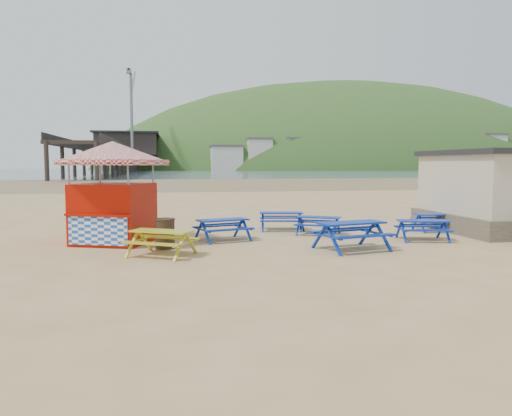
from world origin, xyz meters
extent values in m
plane|color=tan|center=(0.00, 0.00, 0.00)|extent=(400.00, 400.00, 0.00)
plane|color=olive|center=(0.00, 55.00, 0.00)|extent=(400.00, 400.00, 0.00)
plane|color=#4C5F6C|center=(0.00, 170.00, 0.01)|extent=(400.00, 400.00, 0.00)
cube|color=#042996|center=(0.73, 2.67, 0.68)|extent=(1.78, 0.95, 0.05)
cube|color=#042996|center=(0.83, 3.23, 0.42)|extent=(1.70, 0.53, 0.05)
cube|color=#042996|center=(0.62, 2.12, 0.42)|extent=(1.70, 0.53, 0.05)
cube|color=#042996|center=(1.81, 1.22, 0.64)|extent=(1.69, 1.31, 0.04)
cube|color=#042996|center=(2.06, 1.69, 0.40)|extent=(1.50, 0.96, 0.04)
cube|color=#042996|center=(1.55, 0.76, 0.40)|extent=(1.50, 0.96, 0.04)
cube|color=#042996|center=(6.62, 1.30, 0.66)|extent=(1.69, 0.83, 0.05)
cube|color=#042996|center=(6.69, 1.84, 0.41)|extent=(1.64, 0.43, 0.05)
cube|color=#042996|center=(6.55, 0.76, 0.41)|extent=(1.64, 0.43, 0.05)
cube|color=#042996|center=(1.79, -2.15, 0.83)|extent=(2.17, 1.25, 0.06)
cube|color=#042996|center=(1.64, -1.49, 0.51)|extent=(2.05, 0.75, 0.06)
cube|color=#042996|center=(1.95, -2.82, 0.51)|extent=(2.05, 0.75, 0.06)
cube|color=#042996|center=(4.88, -0.81, 0.67)|extent=(1.76, 0.98, 0.05)
cube|color=#042996|center=(4.99, -0.27, 0.42)|extent=(1.67, 0.57, 0.05)
cube|color=#042996|center=(4.76, -1.36, 0.42)|extent=(1.67, 0.57, 0.05)
cube|color=#90A922|center=(-3.90, -2.13, 0.71)|extent=(1.85, 1.45, 0.05)
cube|color=#90A922|center=(-3.61, -1.62, 0.44)|extent=(1.64, 1.07, 0.05)
cube|color=#90A922|center=(-4.18, -2.63, 0.44)|extent=(1.64, 1.07, 0.05)
cube|color=#A00C00|center=(-5.45, 0.53, 0.99)|extent=(2.80, 2.80, 1.97)
cube|color=#A00C00|center=(-5.86, -0.53, 1.04)|extent=(2.06, 0.87, 0.08)
cube|color=#194CB2|center=(-5.85, -0.50, 0.54)|extent=(1.86, 0.74, 0.89)
cone|color=silver|center=(-5.45, 0.53, 3.01)|extent=(4.84, 4.84, 0.69)
cylinder|color=silver|center=(-5.45, 0.53, 2.66)|extent=(4.72, 4.72, 0.18)
cylinder|color=#352A18|center=(-3.80, -0.91, 0.45)|extent=(0.60, 0.60, 0.90)
cylinder|color=#352A18|center=(-3.80, -0.91, 0.91)|extent=(0.64, 0.64, 0.04)
cube|color=black|center=(-18.00, 175.00, 6.00)|extent=(9.00, 220.00, 0.60)
cube|color=black|center=(-18.00, 186.00, 10.00)|extent=(22.00, 30.00, 8.00)
cube|color=black|center=(-18.00, 186.00, 14.30)|extent=(24.00, 32.00, 0.60)
cylinder|color=slate|center=(-15.00, 164.00, 20.00)|extent=(1.00, 1.00, 28.00)
cube|color=slate|center=(-15.00, 178.00, 33.00)|extent=(0.60, 25.63, 12.38)
ellipsoid|color=#2D4C1E|center=(90.00, 230.00, -10.00)|extent=(264.00, 144.00, 108.00)
cube|color=#042996|center=(-1.85, 0.43, 0.71)|extent=(1.86, 1.16, 0.05)
cube|color=#042996|center=(-2.02, 0.99, 0.44)|extent=(1.73, 0.75, 0.05)
cube|color=#042996|center=(-1.68, -0.12, 0.44)|extent=(1.73, 0.75, 0.05)
camera|label=1|loc=(-3.76, -16.44, 2.61)|focal=35.00mm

